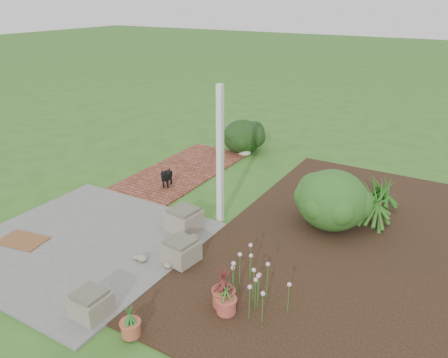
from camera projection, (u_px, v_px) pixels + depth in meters
The scene contains 19 objects.
ground at pixel (204, 219), 8.08m from camera, with size 80.00×80.00×0.00m, color #2F621F.
concrete_patio at pixel (84, 243), 7.27m from camera, with size 3.50×3.50×0.04m, color #61605E.
brick_path at pixel (184, 170), 10.26m from camera, with size 1.60×3.50×0.04m, color brown.
garden_bed at pixel (345, 242), 7.30m from camera, with size 4.00×7.00×0.03m, color black.
veranda_post at pixel (220, 157), 7.53m from camera, with size 0.10×0.10×2.50m, color white.
stone_trough_near at pixel (91, 305), 5.57m from camera, with size 0.43×0.43×0.29m, color #776D5B.
stone_trough_mid at pixel (181, 252), 6.69m from camera, with size 0.47×0.47×0.31m, color #736856.
stone_trough_far at pixel (184, 220), 7.59m from camera, with size 0.51×0.51×0.34m, color #716657.
coir_doormat at pixel (23, 240), 7.28m from camera, with size 0.75×0.48×0.02m, color brown.
black_dog at pixel (166, 176), 9.25m from camera, with size 0.24×0.46×0.40m.
cream_ceramic_urn at pixel (245, 145), 11.21m from camera, with size 0.32×0.32×0.43m, color beige.
evergreen_shrub at pixel (333, 198), 7.60m from camera, with size 1.24×1.24×1.05m, color #1A3812.
agapanthus_clump_back at pixel (373, 201), 7.64m from camera, with size 1.04×1.04×0.93m, color #143F11, non-canonical shape.
agapanthus_clump_front at pixel (380, 189), 8.28m from camera, with size 0.90×0.90×0.80m, color #0A3A0A, non-canonical shape.
pink_flower_patch at pixel (267, 281), 5.72m from camera, with size 1.05×1.05×0.67m, color #113D0F, non-canonical shape.
terracotta_pot_bronze at pixel (224, 297), 5.76m from camera, with size 0.29×0.29×0.24m, color #9B4834.
terracotta_pot_small_left at pixel (226, 305), 5.63m from camera, with size 0.25×0.25×0.21m, color #B4493D.
terracotta_pot_small_right at pixel (131, 328), 5.25m from camera, with size 0.24×0.24×0.20m, color #A45237.
purple_flowering_bush at pixel (243, 136), 11.35m from camera, with size 1.03×1.03×0.88m, color black.
Camera 1 is at (3.96, -5.96, 3.84)m, focal length 35.00 mm.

